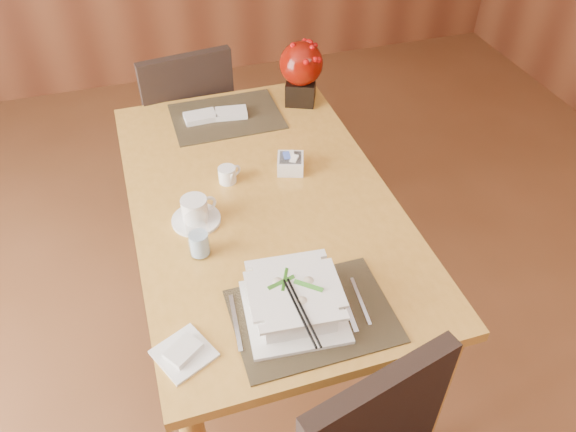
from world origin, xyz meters
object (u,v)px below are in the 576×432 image
object	(u,v)px
soup_setting	(294,302)
berry_decor	(301,69)
sugar_caddy	(290,164)
dining_table	(262,217)
coffee_cup	(195,212)
bread_plate	(184,354)
water_glass	(198,236)
creamer_jug	(227,175)
far_chair	(187,124)

from	to	relation	value
soup_setting	berry_decor	xyz separation A→B (m)	(0.39, 1.10, 0.10)
soup_setting	sugar_caddy	bearing A→B (deg)	78.53
dining_table	coffee_cup	distance (m)	0.28
bread_plate	water_glass	bearing A→B (deg)	72.37
creamer_jug	berry_decor	xyz separation A→B (m)	(0.43, 0.45, 0.12)
coffee_cup	water_glass	xyz separation A→B (m)	(-0.02, -0.16, 0.04)
creamer_jug	sugar_caddy	size ratio (longest dim) A/B	0.87
dining_table	berry_decor	xyz separation A→B (m)	(0.34, 0.58, 0.25)
water_glass	berry_decor	size ratio (longest dim) A/B	0.57
soup_setting	coffee_cup	xyz separation A→B (m)	(-0.19, 0.47, -0.02)
soup_setting	coffee_cup	world-z (taller)	soup_setting
bread_plate	far_chair	world-z (taller)	far_chair
far_chair	dining_table	bearing A→B (deg)	91.36
coffee_cup	berry_decor	distance (m)	0.86
coffee_cup	sugar_caddy	bearing A→B (deg)	24.11
dining_table	soup_setting	distance (m)	0.55
soup_setting	bread_plate	size ratio (longest dim) A/B	2.18
bread_plate	dining_table	bearing A→B (deg)	56.87
far_chair	berry_decor	bearing A→B (deg)	138.45
dining_table	bread_plate	xyz separation A→B (m)	(-0.37, -0.57, 0.10)
dining_table	coffee_cup	size ratio (longest dim) A/B	9.09
coffee_cup	creamer_jug	bearing A→B (deg)	50.00
coffee_cup	water_glass	distance (m)	0.16
coffee_cup	sugar_caddy	world-z (taller)	coffee_cup
dining_table	sugar_caddy	world-z (taller)	sugar_caddy
sugar_caddy	coffee_cup	bearing A→B (deg)	-155.89
dining_table	far_chair	bearing A→B (deg)	98.52
dining_table	bread_plate	size ratio (longest dim) A/B	10.88
coffee_cup	berry_decor	bearing A→B (deg)	47.42
dining_table	berry_decor	world-z (taller)	berry_decor
coffee_cup	far_chair	bearing A→B (deg)	83.65
dining_table	creamer_jug	xyz separation A→B (m)	(-0.09, 0.12, 0.13)
water_glass	berry_decor	world-z (taller)	berry_decor
berry_decor	far_chair	bearing A→B (deg)	145.62
soup_setting	coffee_cup	size ratio (longest dim) A/B	1.82
bread_plate	far_chair	bearing A→B (deg)	80.90
water_glass	sugar_caddy	distance (m)	0.52
coffee_cup	creamer_jug	size ratio (longest dim) A/B	2.00
soup_setting	water_glass	xyz separation A→B (m)	(-0.21, 0.32, 0.02)
sugar_caddy	bread_plate	xyz separation A→B (m)	(-0.52, -0.69, -0.02)
soup_setting	far_chair	bearing A→B (deg)	98.78
coffee_cup	berry_decor	xyz separation A→B (m)	(0.58, 0.63, 0.11)
soup_setting	berry_decor	world-z (taller)	berry_decor
coffee_cup	far_chair	world-z (taller)	far_chair
sugar_caddy	water_glass	bearing A→B (deg)	-140.77
creamer_jug	berry_decor	distance (m)	0.64
creamer_jug	sugar_caddy	xyz separation A→B (m)	(0.24, -0.00, -0.00)
dining_table	berry_decor	distance (m)	0.71
far_chair	coffee_cup	bearing A→B (deg)	76.48
water_glass	creamer_jug	bearing A→B (deg)	63.77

